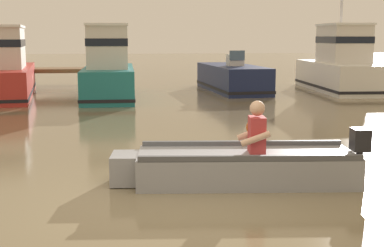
# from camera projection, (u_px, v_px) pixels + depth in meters

# --- Properties ---
(ground_plane) EXTENTS (120.00, 120.00, 0.00)m
(ground_plane) POSITION_uv_depth(u_px,v_px,m) (179.00, 206.00, 6.69)
(ground_plane) COLOR #7A6B4C
(rowboat_with_person) EXTENTS (3.73, 1.39, 1.19)m
(rowboat_with_person) POSITION_uv_depth(u_px,v_px,m) (241.00, 165.00, 7.75)
(rowboat_with_person) COLOR gray
(rowboat_with_person) RESTS_ON ground
(moored_boat_red) EXTENTS (2.66, 6.68, 2.45)m
(moored_boat_red) POSITION_uv_depth(u_px,v_px,m) (3.00, 71.00, 18.59)
(moored_boat_red) COLOR #B72D28
(moored_boat_red) RESTS_ON ground
(moored_boat_teal) EXTENTS (1.70, 5.35, 2.50)m
(moored_boat_teal) POSITION_uv_depth(u_px,v_px,m) (109.00, 71.00, 18.24)
(moored_boat_teal) COLOR #1E727A
(moored_boat_teal) RESTS_ON ground
(moored_boat_navy) EXTENTS (2.10, 5.21, 1.57)m
(moored_boat_navy) POSITION_uv_depth(u_px,v_px,m) (232.00, 79.00, 20.75)
(moored_boat_navy) COLOR #19234C
(moored_boat_navy) RESTS_ON ground
(moored_boat_white) EXTENTS (2.10, 5.74, 4.90)m
(moored_boat_white) POSITION_uv_depth(u_px,v_px,m) (339.00, 66.00, 20.70)
(moored_boat_white) COLOR white
(moored_boat_white) RESTS_ON ground
(mooring_buoy) EXTENTS (0.37, 0.37, 0.37)m
(mooring_buoy) POSITION_uv_depth(u_px,v_px,m) (255.00, 128.00, 11.34)
(mooring_buoy) COLOR #E55919
(mooring_buoy) RESTS_ON ground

